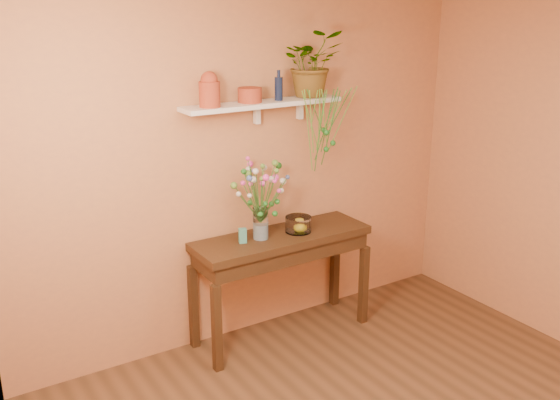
% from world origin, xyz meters
% --- Properties ---
extents(room, '(4.04, 4.04, 2.70)m').
position_xyz_m(room, '(0.00, 0.00, 1.35)').
color(room, brown).
rests_on(room, ground).
extents(sideboard, '(1.46, 0.47, 0.89)m').
position_xyz_m(sideboard, '(0.14, 1.75, 0.76)').
color(sideboard, '#3D2614').
rests_on(sideboard, ground).
extents(wall_shelf, '(1.30, 0.24, 0.19)m').
position_xyz_m(wall_shelf, '(0.06, 1.87, 1.92)').
color(wall_shelf, white).
rests_on(wall_shelf, room).
extents(terracotta_jug, '(0.17, 0.17, 0.25)m').
position_xyz_m(terracotta_jug, '(-0.41, 1.84, 2.06)').
color(terracotta_jug, '#9D381E').
rests_on(terracotta_jug, wall_shelf).
extents(terracotta_pot, '(0.23, 0.23, 0.11)m').
position_xyz_m(terracotta_pot, '(-0.06, 1.88, 1.99)').
color(terracotta_pot, '#9D381E').
rests_on(terracotta_pot, wall_shelf).
extents(blue_bottle, '(0.07, 0.07, 0.23)m').
position_xyz_m(blue_bottle, '(0.18, 1.85, 2.03)').
color(blue_bottle, '#0F1A36').
rests_on(blue_bottle, wall_shelf).
extents(spider_plant, '(0.57, 0.53, 0.52)m').
position_xyz_m(spider_plant, '(0.51, 1.89, 2.20)').
color(spider_plant, '#236A23').
rests_on(spider_plant, wall_shelf).
extents(plant_fronds, '(0.54, 0.28, 0.67)m').
position_xyz_m(plant_fronds, '(0.54, 1.74, 1.70)').
color(plant_fronds, '#236A23').
rests_on(plant_fronds, wall_shelf).
extents(glass_vase, '(0.12, 0.12, 0.25)m').
position_xyz_m(glass_vase, '(-0.05, 1.76, 0.99)').
color(glass_vase, white).
rests_on(glass_vase, sideboard).
extents(bouquet, '(0.48, 0.52, 0.51)m').
position_xyz_m(bouquet, '(-0.03, 1.76, 1.33)').
color(bouquet, '#386B28').
rests_on(bouquet, glass_vase).
extents(glass_bowl, '(0.21, 0.21, 0.13)m').
position_xyz_m(glass_bowl, '(0.29, 1.73, 0.95)').
color(glass_bowl, white).
rests_on(glass_bowl, sideboard).
extents(lemon, '(0.07, 0.07, 0.07)m').
position_xyz_m(lemon, '(0.29, 1.72, 0.93)').
color(lemon, '#FFF615').
rests_on(lemon, glass_bowl).
extents(carton, '(0.07, 0.06, 0.12)m').
position_xyz_m(carton, '(-0.21, 1.75, 0.94)').
color(carton, teal).
rests_on(carton, sideboard).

